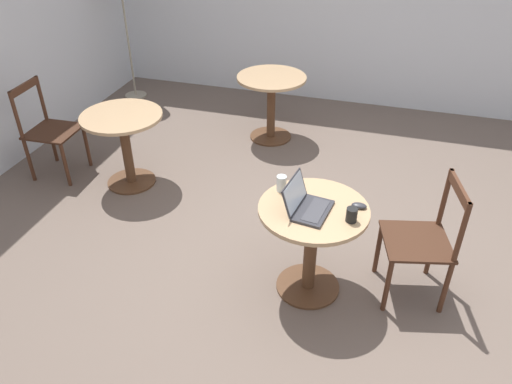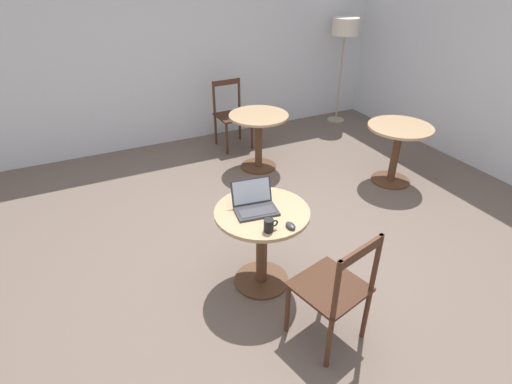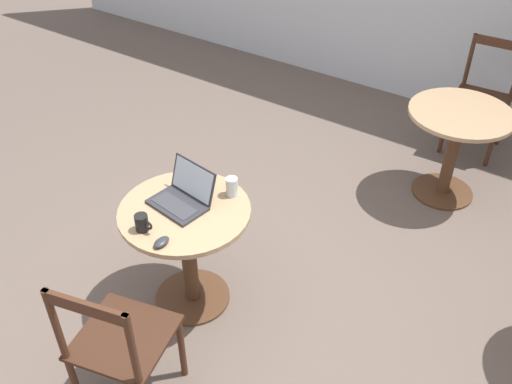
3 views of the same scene
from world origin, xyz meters
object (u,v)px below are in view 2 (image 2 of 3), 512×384
object	(u,v)px
cafe_table_far	(259,130)
floor_lamp	(345,32)
laptop	(255,205)
drinking_glass	(263,185)
cafe_table_near	(262,232)
cafe_table_mid	(398,142)
chair_far_back	(232,115)
mug	(269,225)
chair_near_front	(335,290)
mouse	(291,226)

from	to	relation	value
cafe_table_far	floor_lamp	bearing A→B (deg)	26.84
laptop	drinking_glass	distance (m)	0.29
cafe_table_near	drinking_glass	xyz separation A→B (m)	(0.14, 0.26, 0.26)
cafe_table_far	cafe_table_mid	bearing A→B (deg)	-38.97
cafe_table_near	chair_far_back	bearing A→B (deg)	72.02
cafe_table_mid	mug	bearing A→B (deg)	-153.60
cafe_table_near	cafe_table_mid	world-z (taller)	same
laptop	drinking_glass	xyz separation A→B (m)	(0.18, 0.22, 0.01)
chair_near_front	chair_far_back	bearing A→B (deg)	78.52
floor_lamp	mug	distance (m)	4.38
chair_near_front	floor_lamp	distance (m)	4.65
cafe_table_far	drinking_glass	xyz separation A→B (m)	(-0.78, -1.69, 0.26)
cafe_table_far	floor_lamp	world-z (taller)	floor_lamp
cafe_table_mid	cafe_table_far	size ratio (longest dim) A/B	1.00
floor_lamp	cafe_table_near	bearing A→B (deg)	-134.37
cafe_table_far	laptop	size ratio (longest dim) A/B	2.10
laptop	drinking_glass	bearing A→B (deg)	49.81
cafe_table_far	drinking_glass	world-z (taller)	drinking_glass
chair_far_back	drinking_glass	world-z (taller)	chair_far_back
cafe_table_mid	chair_near_front	bearing A→B (deg)	-141.52
cafe_table_far	chair_far_back	world-z (taller)	chair_far_back
laptop	floor_lamp	bearing A→B (deg)	44.81
cafe_table_mid	drinking_glass	bearing A→B (deg)	-163.19
chair_near_front	mouse	size ratio (longest dim) A/B	9.26
chair_far_back	laptop	size ratio (longest dim) A/B	2.61
chair_near_front	floor_lamp	bearing A→B (deg)	53.83
floor_lamp	cafe_table_far	bearing A→B (deg)	-153.16
mouse	chair_near_front	bearing A→B (deg)	-78.13
laptop	mouse	size ratio (longest dim) A/B	3.55
chair_near_front	cafe_table_mid	bearing A→B (deg)	38.48
cafe_table_far	chair_far_back	xyz separation A→B (m)	(-0.03, 0.80, -0.05)
cafe_table_far	laptop	distance (m)	2.16
cafe_table_mid	laptop	distance (m)	2.44
chair_far_back	cafe_table_near	bearing A→B (deg)	-107.98
cafe_table_near	chair_far_back	size ratio (longest dim) A/B	0.80
cafe_table_near	mouse	distance (m)	0.37
chair_near_front	floor_lamp	size ratio (longest dim) A/B	0.57
cafe_table_near	laptop	distance (m)	0.26
cafe_table_near	cafe_table_mid	xyz separation A→B (m)	(2.23, 0.89, 0.00)
cafe_table_near	mug	distance (m)	0.37
laptop	chair_far_back	bearing A→B (deg)	70.96
chair_near_front	cafe_table_far	bearing A→B (deg)	74.55
mug	chair_near_front	bearing A→B (deg)	-62.34
floor_lamp	mug	xyz separation A→B (m)	(-2.94, -3.19, -0.65)
drinking_glass	mug	bearing A→B (deg)	-112.57
chair_far_back	laptop	world-z (taller)	laptop
cafe_table_near	cafe_table_far	size ratio (longest dim) A/B	1.00
cafe_table_mid	drinking_glass	xyz separation A→B (m)	(-2.09, -0.63, 0.26)
cafe_table_mid	laptop	xyz separation A→B (m)	(-2.28, -0.85, 0.25)
chair_near_front	drinking_glass	xyz separation A→B (m)	(-0.04, 1.00, 0.31)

